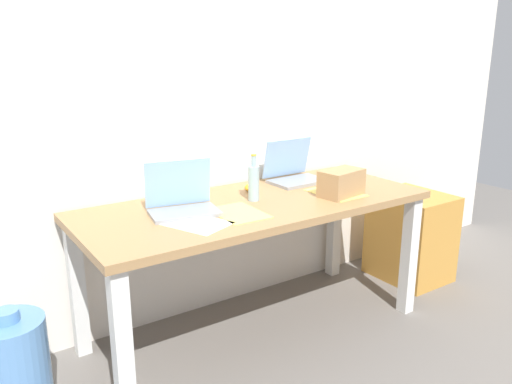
# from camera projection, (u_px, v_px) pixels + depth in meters

# --- Properties ---
(ground_plane) EXTENTS (8.00, 8.00, 0.00)m
(ground_plane) POSITION_uv_depth(u_px,v_px,m) (256.00, 330.00, 2.83)
(ground_plane) COLOR slate
(back_wall) EXTENTS (5.20, 0.08, 2.60)m
(back_wall) POSITION_uv_depth(u_px,v_px,m) (212.00, 87.00, 2.83)
(back_wall) COLOR silver
(back_wall) RESTS_ON ground
(desk) EXTENTS (1.83, 0.76, 0.75)m
(desk) POSITION_uv_depth(u_px,v_px,m) (256.00, 219.00, 2.65)
(desk) COLOR #A37A4C
(desk) RESTS_ON ground
(laptop_left) EXTENTS (0.36, 0.28, 0.25)m
(laptop_left) POSITION_uv_depth(u_px,v_px,m) (182.00, 201.00, 2.44)
(laptop_left) COLOR gray
(laptop_left) RESTS_ON desk
(laptop_right) EXTENTS (0.33, 0.25, 0.25)m
(laptop_right) POSITION_uv_depth(u_px,v_px,m) (294.00, 172.00, 3.02)
(laptop_right) COLOR gray
(laptop_right) RESTS_ON desk
(beer_bottle) EXTENTS (0.06, 0.06, 0.24)m
(beer_bottle) POSITION_uv_depth(u_px,v_px,m) (253.00, 182.00, 2.62)
(beer_bottle) COLOR #99B7C1
(beer_bottle) RESTS_ON desk
(computer_mouse) EXTENTS (0.09, 0.12, 0.03)m
(computer_mouse) POSITION_uv_depth(u_px,v_px,m) (250.00, 188.00, 2.82)
(computer_mouse) COLOR gold
(computer_mouse) RESTS_ON desk
(cardboard_box) EXTENTS (0.26, 0.18, 0.14)m
(cardboard_box) POSITION_uv_depth(u_px,v_px,m) (341.00, 183.00, 2.71)
(cardboard_box) COLOR tan
(cardboard_box) RESTS_ON desk
(paper_sheet_front_left) EXTENTS (0.31, 0.35, 0.00)m
(paper_sheet_front_left) POSITION_uv_depth(u_px,v_px,m) (195.00, 223.00, 2.29)
(paper_sheet_front_left) COLOR white
(paper_sheet_front_left) RESTS_ON desk
(paper_sheet_front_right) EXTENTS (0.22, 0.30, 0.00)m
(paper_sheet_front_right) POSITION_uv_depth(u_px,v_px,m) (336.00, 193.00, 2.78)
(paper_sheet_front_right) COLOR #F4E06B
(paper_sheet_front_right) RESTS_ON desk
(paper_yellow_folder) EXTENTS (0.22, 0.30, 0.00)m
(paper_yellow_folder) POSITION_uv_depth(u_px,v_px,m) (238.00, 213.00, 2.44)
(paper_yellow_folder) COLOR #F4E06B
(paper_yellow_folder) RESTS_ON desk
(water_cooler_jug) EXTENTS (0.29, 0.29, 0.49)m
(water_cooler_jug) POSITION_uv_depth(u_px,v_px,m) (13.00, 368.00, 2.12)
(water_cooler_jug) COLOR #598CC6
(water_cooler_jug) RESTS_ON ground
(filing_cabinet) EXTENTS (0.40, 0.48, 0.58)m
(filing_cabinet) POSITION_uv_depth(u_px,v_px,m) (411.00, 236.00, 3.43)
(filing_cabinet) COLOR #C68938
(filing_cabinet) RESTS_ON ground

